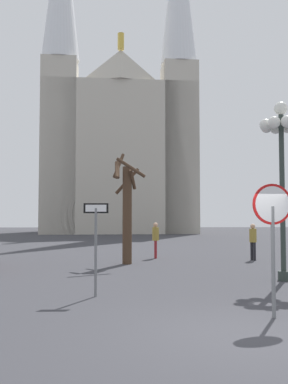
# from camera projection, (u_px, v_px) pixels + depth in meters

# --- Properties ---
(ground_plane) EXTENTS (120.00, 120.00, 0.00)m
(ground_plane) POSITION_uv_depth(u_px,v_px,m) (246.00, 336.00, 7.22)
(ground_plane) COLOR #38383D
(cathedral) EXTENTS (17.42, 11.40, 38.39)m
(cathedral) POSITION_uv_depth(u_px,v_px,m) (119.00, 132.00, 48.26)
(cathedral) COLOR #BCB5A5
(cathedral) RESTS_ON ground
(stop_sign) EXTENTS (0.84, 0.13, 2.71)m
(stop_sign) POSITION_uv_depth(u_px,v_px,m) (273.00, 222.00, 8.56)
(stop_sign) COLOR slate
(stop_sign) RESTS_ON ground
(one_way_arrow_sign) EXTENTS (0.64, 0.07, 2.37)m
(one_way_arrow_sign) POSITION_uv_depth(u_px,v_px,m) (96.00, 237.00, 10.72)
(one_way_arrow_sign) COLOR slate
(one_way_arrow_sign) RESTS_ON ground
(street_lamp) EXTENTS (1.38, 1.38, 5.69)m
(street_lamp) POSITION_uv_depth(u_px,v_px,m) (281.00, 145.00, 13.41)
(street_lamp) COLOR #2D3833
(street_lamp) RESTS_ON ground
(bare_tree) EXTENTS (1.41, 1.42, 4.74)m
(bare_tree) POSITION_uv_depth(u_px,v_px,m) (127.00, 207.00, 17.75)
(bare_tree) COLOR #473323
(bare_tree) RESTS_ON ground
(pedestrian_walking) EXTENTS (0.32, 0.32, 1.65)m
(pedestrian_walking) POSITION_uv_depth(u_px,v_px,m) (253.00, 238.00, 19.04)
(pedestrian_walking) COLOR black
(pedestrian_walking) RESTS_ON ground
(pedestrian_standing) EXTENTS (0.32, 0.32, 1.69)m
(pedestrian_standing) POSITION_uv_depth(u_px,v_px,m) (156.00, 237.00, 19.96)
(pedestrian_standing) COLOR maroon
(pedestrian_standing) RESTS_ON ground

